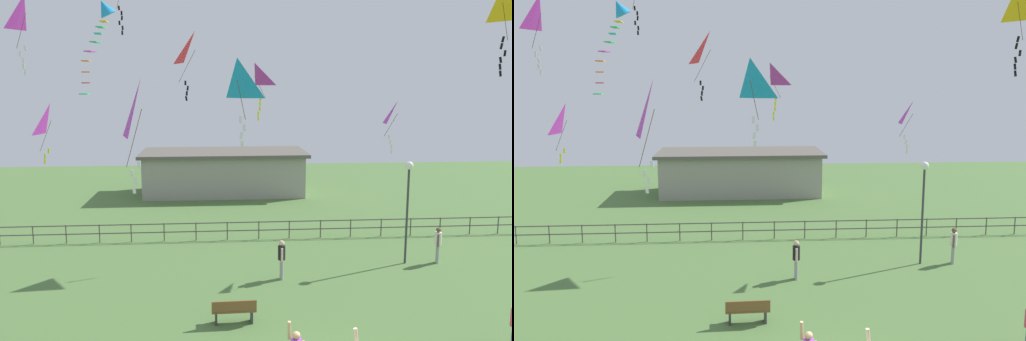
% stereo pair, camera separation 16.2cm
% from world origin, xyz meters
% --- Properties ---
extents(lamppost, '(0.36, 0.36, 4.63)m').
position_xyz_m(lamppost, '(6.14, 9.73, 3.35)').
color(lamppost, '#38383D').
rests_on(lamppost, ground_plane).
extents(park_bench, '(1.51, 0.46, 0.85)m').
position_xyz_m(park_bench, '(-1.77, 4.23, 0.46)').
color(park_bench, brown).
rests_on(park_bench, ground_plane).
extents(person_0, '(0.30, 0.46, 1.64)m').
position_xyz_m(person_0, '(7.60, 9.67, 0.94)').
color(person_0, '#99999E').
rests_on(person_0, ground_plane).
extents(person_3, '(0.30, 0.50, 1.65)m').
position_xyz_m(person_3, '(0.34, 8.21, 0.95)').
color(person_3, '#99999E').
rests_on(person_3, ground_plane).
extents(kite_0, '(1.03, 1.26, 2.94)m').
position_xyz_m(kite_0, '(6.96, 4.44, 10.48)').
color(kite_0, yellow).
extents(kite_2, '(0.91, 0.92, 2.80)m').
position_xyz_m(kite_2, '(-9.06, 7.65, 10.37)').
color(kite_2, '#B22DB2').
extents(kite_3, '(0.95, 0.95, 2.51)m').
position_xyz_m(kite_3, '(-9.19, 10.29, 6.41)').
color(kite_3, '#B22DB2').
extents(kite_4, '(1.29, 1.37, 2.87)m').
position_xyz_m(kite_4, '(-3.13, 10.70, 9.37)').
color(kite_4, red).
extents(kite_5, '(0.89, 0.81, 2.30)m').
position_xyz_m(kite_5, '(5.68, 10.27, 6.60)').
color(kite_5, '#B22DB2').
extents(kite_6, '(0.76, 0.84, 2.97)m').
position_xyz_m(kite_6, '(-4.24, 1.41, 7.25)').
color(kite_6, '#B22DB2').
extents(kite_7, '(1.00, 0.87, 2.40)m').
position_xyz_m(kite_7, '(-1.72, 1.96, 8.01)').
color(kite_7, '#198CD1').
extents(kite_8, '(1.16, 1.29, 2.54)m').
position_xyz_m(kite_8, '(-0.49, 11.80, 8.26)').
color(kite_8, '#B22DB2').
extents(streamer_kite, '(0.93, 4.74, 3.45)m').
position_xyz_m(streamer_kite, '(-6.30, 7.56, 10.50)').
color(streamer_kite, '#198CD1').
extents(waterfront_railing, '(36.01, 0.06, 0.95)m').
position_xyz_m(waterfront_railing, '(-0.28, 14.00, 0.63)').
color(waterfront_railing, '#4C4742').
rests_on(waterfront_railing, ground_plane).
extents(pavilion_building, '(11.94, 5.56, 3.12)m').
position_xyz_m(pavilion_building, '(-1.68, 26.00, 1.58)').
color(pavilion_building, gray).
rests_on(pavilion_building, ground_plane).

